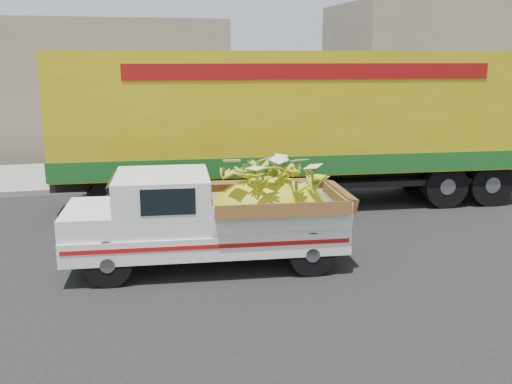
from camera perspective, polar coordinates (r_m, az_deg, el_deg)
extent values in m
plane|color=black|center=(11.28, 2.89, -5.63)|extent=(100.00, 100.00, 0.00)
cube|color=gray|center=(16.72, -2.59, 0.96)|extent=(60.00, 0.25, 0.15)
cube|color=gray|center=(18.75, -3.78, 2.29)|extent=(60.00, 4.00, 0.14)
cube|color=gray|center=(30.27, 21.39, 11.24)|extent=(14.00, 6.00, 6.00)
cylinder|color=black|center=(9.66, -14.58, -6.93)|extent=(0.80, 0.29, 0.78)
cylinder|color=black|center=(11.07, -13.78, -4.25)|extent=(0.80, 0.29, 0.78)
cylinder|color=black|center=(9.86, 5.56, -6.12)|extent=(0.80, 0.29, 0.78)
cylinder|color=black|center=(11.25, 3.74, -3.60)|extent=(0.80, 0.29, 0.78)
cube|color=silver|center=(10.26, -5.00, -4.26)|extent=(4.97, 2.15, 0.40)
cube|color=#A50F0C|center=(9.40, -4.68, -5.49)|extent=(4.73, 0.41, 0.07)
cube|color=silver|center=(10.44, -18.18, -5.20)|extent=(0.25, 1.72, 0.14)
cube|color=silver|center=(10.24, -16.19, -2.54)|extent=(1.01, 1.71, 0.37)
cube|color=silver|center=(10.07, -9.32, -0.80)|extent=(1.73, 1.81, 0.93)
cube|color=black|center=(9.20, -8.79, -1.01)|extent=(0.88, 0.08, 0.43)
cube|color=silver|center=(10.27, 1.85, -1.51)|extent=(2.51, 1.94, 0.53)
ellipsoid|color=gold|center=(10.28, 1.28, -2.11)|extent=(2.25, 1.58, 1.32)
cylinder|color=black|center=(15.48, 22.31, 0.75)|extent=(1.12, 0.40, 1.10)
cylinder|color=black|center=(17.18, 18.90, 2.20)|extent=(1.12, 0.40, 1.10)
cylinder|color=black|center=(14.90, 18.37, 0.61)|extent=(1.12, 0.40, 1.10)
cylinder|color=black|center=(16.66, 15.25, 2.12)|extent=(1.12, 0.40, 1.10)
cylinder|color=black|center=(13.30, -13.95, -0.59)|extent=(1.12, 0.40, 1.10)
cylinder|color=black|center=(15.24, -13.36, 1.21)|extent=(1.12, 0.40, 1.10)
cube|color=black|center=(14.55, 4.26, 1.90)|extent=(12.04, 1.85, 0.36)
cube|color=gold|center=(14.32, 4.37, 8.18)|extent=(11.91, 3.33, 2.84)
cube|color=#17521C|center=(14.47, 4.28, 3.56)|extent=(11.97, 3.35, 0.45)
cube|color=maroon|center=(13.04, 5.75, 11.91)|extent=(8.38, 0.61, 0.35)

